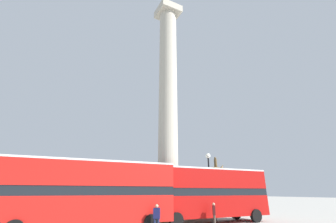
% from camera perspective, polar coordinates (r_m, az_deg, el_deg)
% --- Properties ---
extents(ground_plane, '(200.00, 200.00, 0.00)m').
position_cam_1_polar(ground_plane, '(22.20, 0.00, -25.77)').
color(ground_plane, '#9E9B93').
extents(monument_column, '(6.10, 6.10, 24.80)m').
position_cam_1_polar(monument_column, '(22.86, 0.00, -4.72)').
color(monument_column, '#ADA593').
rests_on(monument_column, ground_plane).
extents(bus_a, '(10.74, 3.31, 4.27)m').
position_cam_1_polar(bus_a, '(16.15, -18.91, -18.64)').
color(bus_a, red).
rests_on(bus_a, ground_plane).
extents(bus_b, '(10.50, 3.16, 4.17)m').
position_cam_1_polar(bus_b, '(19.95, 10.32, -19.50)').
color(bus_b, '#A80F0C').
rests_on(bus_b, ground_plane).
extents(equestrian_statue, '(3.55, 2.60, 6.43)m').
position_cam_1_polar(equestrian_statue, '(28.90, 12.55, -20.24)').
color(equestrian_statue, '#ADA593').
rests_on(equestrian_statue, ground_plane).
extents(street_lamp, '(0.48, 0.48, 5.94)m').
position_cam_1_polar(street_lamp, '(22.80, 10.46, -16.21)').
color(street_lamp, black).
rests_on(street_lamp, ground_plane).
extents(pedestrian_near_lamp, '(0.37, 0.44, 1.59)m').
position_cam_1_polar(pedestrian_near_lamp, '(18.01, 11.63, -24.03)').
color(pedestrian_near_lamp, '#4C473D').
rests_on(pedestrian_near_lamp, ground_plane).
extents(pedestrian_by_plinth, '(0.45, 0.36, 1.60)m').
position_cam_1_polar(pedestrian_by_plinth, '(15.39, -2.92, -25.15)').
color(pedestrian_by_plinth, '#192347').
rests_on(pedestrian_by_plinth, ground_plane).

